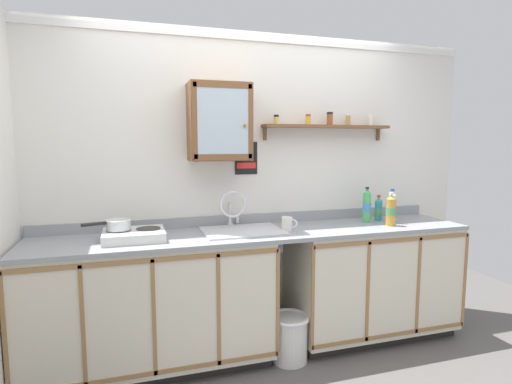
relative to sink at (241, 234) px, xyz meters
The scene contains 18 objects.
floor 1.00m from the sink, 70.62° to the right, with size 6.28×6.28×0.00m, color #565451.
back_wall 0.44m from the sink, 63.80° to the left, with size 3.88×0.07×2.43m.
lower_cabinet_run 0.80m from the sink, behind, with size 1.67×0.60×0.91m.
lower_cabinet_run_right 1.18m from the sink, ahead, with size 1.35×0.60×0.91m.
countertop 0.14m from the sink, 16.80° to the right, with size 3.24×0.62×0.03m, color gray.
backsplash 0.29m from the sink, 60.67° to the left, with size 3.24×0.02×0.08m, color gray.
sink is the anchor object (origin of this frame).
hot_plate_stove 0.76m from the sink, behind, with size 0.40×0.34×0.07m.
saucepan 0.87m from the sink, behind, with size 0.31×0.16×0.07m.
bottle_soda_green_0 1.08m from the sink, ahead, with size 0.06×0.06×0.29m.
bottle_water_clear_1 1.26m from the sink, ahead, with size 0.07×0.07×0.28m.
bottle_detergent_teal_2 1.22m from the sink, ahead, with size 0.06×0.06×0.21m.
bottle_juice_amber_3 1.19m from the sink, ahead, with size 0.08×0.08×0.26m.
mug 0.35m from the sink, 13.92° to the right, with size 0.11×0.09×0.10m.
wall_cabinet 0.84m from the sink, 136.06° to the left, with size 0.45×0.28×0.56m.
spice_shelf 1.14m from the sink, 13.28° to the left, with size 1.09×0.14×0.23m.
warning_sign 0.61m from the sink, 65.95° to the left, with size 0.18×0.01×0.26m.
trash_bin 0.83m from the sink, 38.21° to the right, with size 0.29×0.29×0.34m.
Camera 1 is at (-0.91, -2.48, 1.58)m, focal length 28.79 mm.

